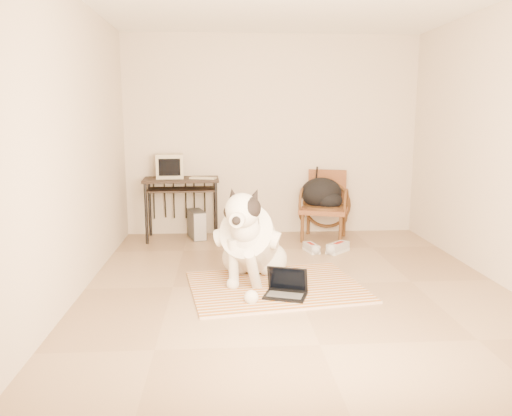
{
  "coord_description": "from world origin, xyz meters",
  "views": [
    {
      "loc": [
        -0.68,
        -4.61,
        1.61
      ],
      "look_at": [
        -0.36,
        0.13,
        0.74
      ],
      "focal_mm": 35.0,
      "sensor_mm": 36.0,
      "label": 1
    }
  ],
  "objects": [
    {
      "name": "computer_desk",
      "position": [
        -1.22,
        1.93,
        0.7
      ],
      "size": [
        1.0,
        0.58,
        0.81
      ],
      "color": "black",
      "rests_on": "floor"
    },
    {
      "name": "backpack",
      "position": [
        0.64,
        1.84,
        0.6
      ],
      "size": [
        0.55,
        0.48,
        0.4
      ],
      "color": "black",
      "rests_on": "rattan_chair"
    },
    {
      "name": "floor",
      "position": [
        0.0,
        0.0,
        0.0
      ],
      "size": [
        4.5,
        4.5,
        0.0
      ],
      "primitive_type": "plane",
      "color": "#96795C",
      "rests_on": "ground"
    },
    {
      "name": "wall_back",
      "position": [
        0.0,
        2.25,
        1.35
      ],
      "size": [
        4.5,
        0.0,
        4.5
      ],
      "primitive_type": "plane",
      "rotation": [
        1.57,
        0.0,
        0.0
      ],
      "color": "beige",
      "rests_on": "floor"
    },
    {
      "name": "rug",
      "position": [
        -0.18,
        -0.08,
        0.01
      ],
      "size": [
        1.77,
        1.46,
        0.02
      ],
      "color": "#BA5409",
      "rests_on": "floor"
    },
    {
      "name": "dog",
      "position": [
        -0.42,
        0.13,
        0.4
      ],
      "size": [
        0.72,
        1.41,
        1.02
      ],
      "color": "silver",
      "rests_on": "rug"
    },
    {
      "name": "pc_tower",
      "position": [
        -1.04,
        1.96,
        0.19
      ],
      "size": [
        0.28,
        0.44,
        0.38
      ],
      "color": "#454547",
      "rests_on": "floor"
    },
    {
      "name": "sneaker_left",
      "position": [
        0.38,
        1.17,
        0.04
      ],
      "size": [
        0.18,
        0.3,
        0.1
      ],
      "color": "silver",
      "rests_on": "floor"
    },
    {
      "name": "laptop",
      "position": [
        -0.12,
        -0.35,
        0.08
      ],
      "size": [
        0.43,
        0.37,
        0.26
      ],
      "color": "black",
      "rests_on": "rug"
    },
    {
      "name": "wall_front",
      "position": [
        0.0,
        -2.25,
        1.35
      ],
      "size": [
        4.5,
        0.0,
        4.5
      ],
      "primitive_type": "plane",
      "rotation": [
        -1.57,
        0.0,
        0.0
      ],
      "color": "beige",
      "rests_on": "floor"
    },
    {
      "name": "wall_right",
      "position": [
        2.0,
        0.0,
        1.35
      ],
      "size": [
        0.0,
        4.5,
        4.5
      ],
      "primitive_type": "plane",
      "rotation": [
        1.57,
        0.0,
        -1.57
      ],
      "color": "beige",
      "rests_on": "floor"
    },
    {
      "name": "desk_keyboard",
      "position": [
        -0.94,
        1.88,
        0.82
      ],
      "size": [
        0.36,
        0.21,
        0.02
      ],
      "primitive_type": "cube",
      "rotation": [
        0.0,
        0.0,
        -0.26
      ],
      "color": "#B9AE91",
      "rests_on": "computer_desk"
    },
    {
      "name": "wall_left",
      "position": [
        -2.0,
        0.0,
        1.35
      ],
      "size": [
        0.0,
        4.5,
        4.5
      ],
      "primitive_type": "plane",
      "rotation": [
        1.57,
        0.0,
        1.57
      ],
      "color": "beige",
      "rests_on": "floor"
    },
    {
      "name": "crt_monitor",
      "position": [
        -1.37,
        2.01,
        0.97
      ],
      "size": [
        0.37,
        0.36,
        0.31
      ],
      "color": "#B9AE91",
      "rests_on": "computer_desk"
    },
    {
      "name": "rattan_chair",
      "position": [
        0.67,
        1.84,
        0.45
      ],
      "size": [
        0.75,
        0.74,
        0.9
      ],
      "color": "brown",
      "rests_on": "floor"
    },
    {
      "name": "sneaker_right",
      "position": [
        0.69,
        1.13,
        0.05
      ],
      "size": [
        0.33,
        0.33,
        0.12
      ],
      "color": "silver",
      "rests_on": "floor"
    }
  ]
}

